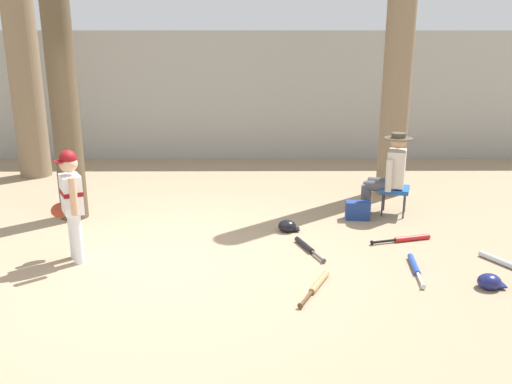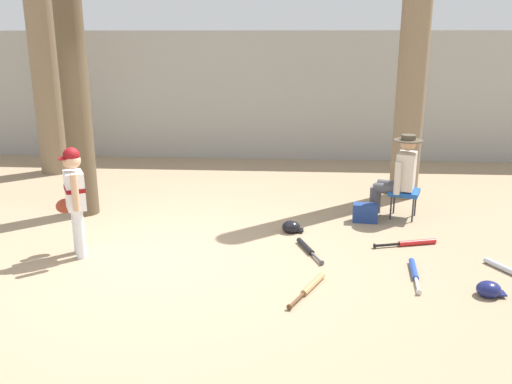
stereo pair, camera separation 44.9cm
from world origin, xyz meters
name	(u,v)px [view 1 (the left image)]	position (x,y,z in m)	size (l,w,h in m)	color
ground_plane	(167,263)	(0.00, 0.00, 0.00)	(60.00, 60.00, 0.00)	#9E8466
concrete_back_wall	(205,96)	(0.00, 5.63, 1.30)	(18.00, 0.36, 2.61)	#9E9E99
tree_near_player	(55,13)	(-1.57, 1.66, 2.79)	(0.53, 0.53, 6.10)	brown
tree_behind_spectator	(399,50)	(3.26, 2.88, 2.30)	(0.62, 0.62, 5.21)	#7F6B51
young_ballplayer	(71,199)	(-1.07, 0.11, 0.74)	(0.49, 0.53, 1.31)	white
folding_stool	(395,190)	(3.04, 1.75, 0.36)	(0.51, 0.51, 0.41)	#194C9E
seated_spectator	(389,171)	(2.94, 1.78, 0.64)	(0.68, 0.53, 1.20)	#47474C
handbag_beside_stool	(358,210)	(2.47, 1.53, 0.13)	(0.34, 0.18, 0.26)	navy
tree_far_left	(18,13)	(-3.05, 4.07, 2.88)	(0.79, 0.79, 6.54)	#7F6B51
bat_black_composite	(306,247)	(1.64, 0.41, 0.03)	(0.31, 0.73, 0.07)	black
bat_aluminum_silver	(502,262)	(3.83, -0.07, 0.03)	(0.44, 0.73, 0.07)	#B7BCC6
bat_wood_tan	(317,284)	(1.65, -0.63, 0.03)	(0.41, 0.77, 0.07)	tan
bat_blue_youth	(415,267)	(2.79, -0.19, 0.03)	(0.15, 0.82, 0.07)	#2347AD
bat_red_barrel	(408,239)	(2.95, 0.67, 0.03)	(0.81, 0.28, 0.07)	red
batting_helmet_navy	(490,282)	(3.43, -0.66, 0.07)	(0.29, 0.22, 0.17)	navy
batting_helmet_black	(287,226)	(1.44, 1.05, 0.07)	(0.29, 0.22, 0.17)	black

